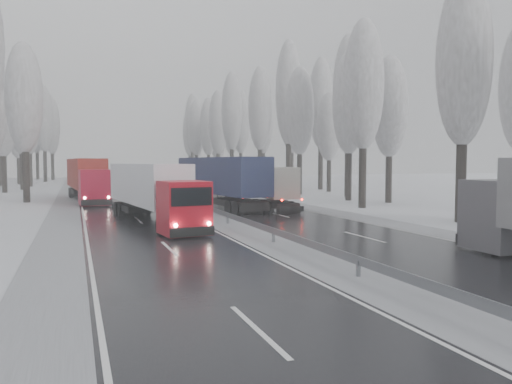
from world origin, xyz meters
TOP-DOWN VIEW (x-y plane):
  - ground at (0.00, 0.00)m, footprint 260.00×260.00m
  - carriageway_right at (5.25, 30.00)m, footprint 7.50×200.00m
  - carriageway_left at (-5.25, 30.00)m, footprint 7.50×200.00m
  - median_slush at (0.00, 30.00)m, footprint 3.00×200.00m
  - shoulder_right at (10.20, 30.00)m, footprint 2.40×200.00m
  - shoulder_left at (-10.20, 30.00)m, footprint 2.40×200.00m
  - median_guardrail at (0.00, 29.99)m, footprint 0.12×200.00m
  - tree_16 at (15.04, 15.67)m, footprint 3.60×3.60m
  - tree_18 at (14.51, 27.03)m, footprint 3.60×3.60m
  - tree_19 at (20.02, 31.03)m, footprint 3.60×3.60m
  - tree_20 at (17.90, 35.17)m, footprint 3.60×3.60m
  - tree_21 at (20.12, 39.17)m, footprint 3.60×3.60m
  - tree_22 at (17.02, 45.60)m, footprint 3.60×3.60m
  - tree_23 at (23.31, 49.60)m, footprint 3.60×3.60m
  - tree_24 at (17.90, 51.02)m, footprint 3.60×3.60m
  - tree_25 at (24.81, 55.02)m, footprint 3.60×3.60m
  - tree_26 at (17.56, 61.27)m, footprint 3.60×3.60m
  - tree_27 at (24.72, 65.27)m, footprint 3.60×3.60m
  - tree_28 at (16.34, 71.95)m, footprint 3.60×3.60m
  - tree_29 at (23.71, 75.95)m, footprint 3.60×3.60m
  - tree_30 at (16.56, 81.70)m, footprint 3.60×3.60m
  - tree_31 at (22.48, 85.70)m, footprint 3.60×3.60m
  - tree_32 at (16.63, 89.21)m, footprint 3.60×3.60m
  - tree_33 at (19.77, 93.21)m, footprint 3.60×3.60m
  - tree_34 at (15.73, 96.32)m, footprint 3.60×3.60m
  - tree_35 at (24.94, 100.32)m, footprint 3.60×3.60m
  - tree_36 at (17.04, 106.16)m, footprint 3.60×3.60m
  - tree_37 at (24.02, 110.16)m, footprint 3.60×3.60m
  - tree_38 at (18.73, 116.73)m, footprint 3.60×3.60m
  - tree_39 at (21.55, 120.73)m, footprint 3.60×3.60m
  - tree_62 at (-13.94, 43.73)m, footprint 3.60×3.60m
  - tree_66 at (-18.16, 62.35)m, footprint 3.60×3.60m
  - tree_68 at (-16.58, 69.11)m, footprint 3.60×3.60m
  - tree_70 at (-16.33, 79.19)m, footprint 3.60×3.60m
  - tree_71 at (-21.09, 83.19)m, footprint 3.60×3.60m
  - tree_72 at (-18.93, 88.54)m, footprint 3.60×3.60m
  - tree_73 at (-21.82, 92.54)m, footprint 3.60×3.60m
  - tree_74 at (-15.07, 99.33)m, footprint 3.60×3.60m
  - tree_76 at (-14.05, 108.72)m, footprint 3.60×3.60m
  - tree_77 at (-19.66, 112.72)m, footprint 3.60×3.60m
  - tree_78 at (-17.56, 115.31)m, footprint 3.60×3.60m
  - tree_79 at (-20.33, 119.31)m, footprint 3.60×3.60m
  - truck_blue_box at (2.31, 31.48)m, footprint 4.89×17.50m
  - truck_cream_box at (5.89, 31.07)m, footprint 2.58×14.26m
  - box_truck_distant at (2.78, 84.91)m, footprint 2.69×7.81m
  - truck_red_white at (-4.60, 22.25)m, footprint 4.25×15.50m
  - truck_red_red at (-8.21, 43.21)m, footprint 4.06×17.25m

SIDE VIEW (x-z plane):
  - ground at x=0.00m, z-range 0.00..0.00m
  - carriageway_right at x=5.25m, z-range 0.00..0.03m
  - carriageway_left at x=-5.25m, z-range 0.00..0.03m
  - median_slush at x=0.00m, z-range 0.00..0.04m
  - shoulder_right at x=10.20m, z-range 0.00..0.04m
  - shoulder_left at x=-10.20m, z-range 0.00..0.04m
  - median_guardrail at x=0.00m, z-range 0.22..0.98m
  - box_truck_distant at x=2.78m, z-range 0.03..2.91m
  - truck_cream_box at x=5.89m, z-range 0.30..3.95m
  - truck_red_white at x=-4.60m, z-range 0.33..4.27m
  - truck_red_red at x=-8.21m, z-range 0.37..4.76m
  - truck_blue_box at x=2.31m, z-range 0.37..4.82m
  - tree_23 at x=23.31m, z-range 1.99..15.54m
  - tree_77 at x=-19.66m, z-range 2.10..16.42m
  - tree_33 at x=19.77m, z-range 2.10..16.42m
  - tree_19 at x=20.02m, z-range 2.13..16.70m
  - tree_72 at x=-18.93m, z-range 2.21..17.31m
  - tree_66 at x=-18.16m, z-range 2.22..17.45m
  - tree_20 at x=17.90m, z-range 2.29..18.00m
  - tree_22 at x=17.02m, z-range 2.31..18.17m
  - tree_62 at x=-13.94m, z-range 2.34..18.38m
  - tree_39 at x=21.55m, z-range 2.36..18.54m
  - tree_37 at x=24.02m, z-range 2.38..18.75m
  - tree_16 at x=15.04m, z-range 2.40..18.93m
  - tree_18 at x=14.51m, z-range 2.41..18.99m
  - tree_68 at x=-16.58m, z-range 2.42..19.07m
  - tree_79 at x=-20.33m, z-range 2.48..19.54m
  - tree_70 at x=-16.33m, z-range 2.48..19.57m
  - tree_73 at x=-21.82m, z-range 2.50..19.72m
  - tree_32 at x=16.63m, z-range 2.51..19.85m
  - tree_27 at x=24.72m, z-range 2.55..20.17m
  - tree_34 at x=15.73m, z-range 2.55..20.19m
  - tree_30 at x=16.56m, z-range 2.59..20.45m
  - tree_38 at x=18.73m, z-range 2.60..20.58m
  - tree_29 at x=23.71m, z-range 2.62..20.73m
  - tree_35 at x=24.94m, z-range 2.64..20.89m
  - tree_76 at x=-14.05m, z-range 2.68..21.23m
  - tree_31 at x=22.48m, z-range 2.68..21.26m
  - tree_21 at x=20.12m, z-range 2.69..21.31m
  - tree_26 at x=17.56m, z-range 2.71..21.49m
  - tree_25 at x=24.81m, z-range 2.80..22.24m
  - tree_78 at x=-17.56m, z-range 2.81..22.37m
  - tree_71 at x=-21.09m, z-range 2.82..22.43m
  - tree_28 at x=16.34m, z-range 2.82..22.45m
  - tree_74 at x=-15.07m, z-range 2.83..22.52m
  - tree_36 at x=17.04m, z-range 2.91..23.13m
  - tree_24 at x=17.90m, z-range 2.94..23.43m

